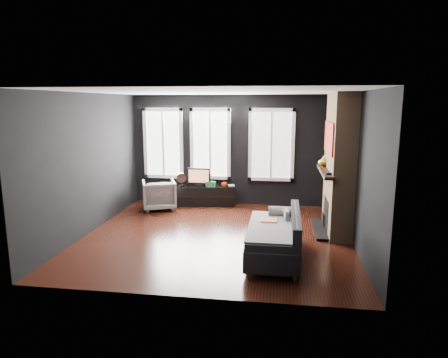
# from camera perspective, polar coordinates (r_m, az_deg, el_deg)

# --- Properties ---
(floor) EXTENTS (5.00, 5.00, 0.00)m
(floor) POSITION_cam_1_polar(r_m,az_deg,el_deg) (7.74, -1.06, -8.05)
(floor) COLOR black
(floor) RESTS_ON ground
(ceiling) EXTENTS (5.00, 5.00, 0.00)m
(ceiling) POSITION_cam_1_polar(r_m,az_deg,el_deg) (7.33, -1.13, 12.35)
(ceiling) COLOR white
(ceiling) RESTS_ON ground
(wall_back) EXTENTS (5.00, 0.02, 2.70)m
(wall_back) POSITION_cam_1_polar(r_m,az_deg,el_deg) (9.87, 1.24, 4.12)
(wall_back) COLOR black
(wall_back) RESTS_ON ground
(wall_left) EXTENTS (0.02, 5.00, 2.70)m
(wall_left) POSITION_cam_1_polar(r_m,az_deg,el_deg) (8.19, -18.63, 2.15)
(wall_left) COLOR black
(wall_left) RESTS_ON ground
(wall_right) EXTENTS (0.02, 5.00, 2.70)m
(wall_right) POSITION_cam_1_polar(r_m,az_deg,el_deg) (7.44, 18.28, 1.34)
(wall_right) COLOR black
(wall_right) RESTS_ON ground
(windows) EXTENTS (4.00, 0.16, 1.76)m
(windows) POSITION_cam_1_polar(r_m,az_deg,el_deg) (9.83, -1.41, 10.11)
(windows) COLOR white
(windows) RESTS_ON wall_back
(fireplace) EXTENTS (0.70, 1.62, 2.70)m
(fireplace) POSITION_cam_1_polar(r_m,az_deg,el_deg) (8.00, 16.13, 2.09)
(fireplace) COLOR #93724C
(fireplace) RESTS_ON floor
(sofa) EXTENTS (0.93, 1.84, 0.79)m
(sofa) POSITION_cam_1_polar(r_m,az_deg,el_deg) (6.61, 7.11, -7.90)
(sofa) COLOR #232326
(sofa) RESTS_ON floor
(stripe_pillow) EXTENTS (0.09, 0.29, 0.28)m
(stripe_pillow) POSITION_cam_1_polar(r_m,az_deg,el_deg) (6.95, 8.91, -5.51)
(stripe_pillow) COLOR gray
(stripe_pillow) RESTS_ON sofa
(armchair) EXTENTS (0.96, 0.93, 0.77)m
(armchair) POSITION_cam_1_polar(r_m,az_deg,el_deg) (9.61, -9.27, -2.03)
(armchair) COLOR white
(armchair) RESTS_ON floor
(media_console) EXTENTS (1.46, 0.62, 0.49)m
(media_console) POSITION_cam_1_polar(r_m,az_deg,el_deg) (9.90, -2.48, -2.38)
(media_console) COLOR black
(media_console) RESTS_ON floor
(monitor) EXTENTS (0.58, 0.15, 0.52)m
(monitor) POSITION_cam_1_polar(r_m,az_deg,el_deg) (9.77, -3.61, 0.44)
(monitor) COLOR black
(monitor) RESTS_ON media_console
(desk_fan) EXTENTS (0.30, 0.30, 0.34)m
(desk_fan) POSITION_cam_1_polar(r_m,az_deg,el_deg) (9.84, -6.13, -0.05)
(desk_fan) COLOR #A2A2A2
(desk_fan) RESTS_ON media_console
(mug) EXTENTS (0.16, 0.13, 0.14)m
(mug) POSITION_cam_1_polar(r_m,az_deg,el_deg) (9.75, 0.04, -0.70)
(mug) COLOR #F73E0F
(mug) RESTS_ON media_console
(book) EXTENTS (0.15, 0.05, 0.21)m
(book) POSITION_cam_1_polar(r_m,az_deg,el_deg) (9.85, 0.61, -0.38)
(book) COLOR #B7AD8F
(book) RESTS_ON media_console
(storage_box) EXTENTS (0.25, 0.17, 0.13)m
(storage_box) POSITION_cam_1_polar(r_m,az_deg,el_deg) (9.77, -1.90, -0.72)
(storage_box) COLOR #276938
(storage_box) RESTS_ON media_console
(mantel_vase) EXTENTS (0.23, 0.24, 0.21)m
(mantel_vase) POSITION_cam_1_polar(r_m,az_deg,el_deg) (8.41, 14.03, 2.49)
(mantel_vase) COLOR gold
(mantel_vase) RESTS_ON fireplace
(mantel_clock) EXTENTS (0.14, 0.14, 0.04)m
(mantel_clock) POSITION_cam_1_polar(r_m,az_deg,el_deg) (7.44, 14.76, 0.74)
(mantel_clock) COLOR black
(mantel_clock) RESTS_ON fireplace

